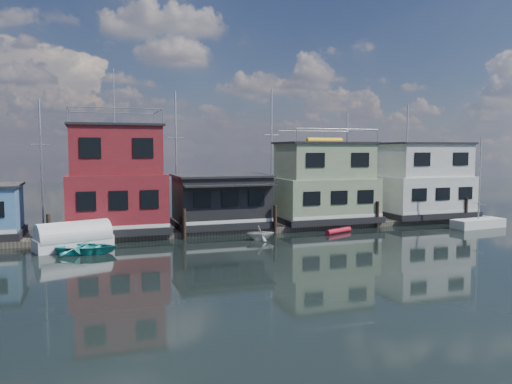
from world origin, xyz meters
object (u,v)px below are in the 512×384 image
object	(u,v)px
houseboat_green	(324,184)
houseboat_white	(423,181)
day_sailer	(478,223)
houseboat_dark	(221,200)
dinghy_white	(260,233)
red_kayak	(339,231)
dinghy_teal	(87,248)
houseboat_red	(116,181)
tarp_runabout	(73,238)

from	to	relation	value
houseboat_green	houseboat_white	bearing A→B (deg)	-0.00
houseboat_green	day_sailer	size ratio (longest dim) A/B	1.13
houseboat_dark	houseboat_green	size ratio (longest dim) A/B	0.88
dinghy_white	red_kayak	xyz separation A→B (m)	(6.65, 0.75, -0.34)
dinghy_teal	houseboat_red	bearing A→B (deg)	-3.37
dinghy_teal	day_sailer	bearing A→B (deg)	-72.60
houseboat_red	houseboat_green	distance (m)	17.01
houseboat_green	tarp_runabout	size ratio (longest dim) A/B	1.65
dinghy_white	tarp_runabout	bearing A→B (deg)	91.60
red_kayak	houseboat_red	bearing A→B (deg)	142.40
houseboat_dark	dinghy_white	size ratio (longest dim) A/B	3.66
tarp_runabout	dinghy_white	distance (m)	12.55
houseboat_green	houseboat_white	size ratio (longest dim) A/B	1.00
houseboat_green	red_kayak	size ratio (longest dim) A/B	3.17
dinghy_white	day_sailer	distance (m)	18.86
houseboat_white	dinghy_white	world-z (taller)	houseboat_white
houseboat_dark	houseboat_green	distance (m)	9.07
houseboat_red	red_kayak	bearing A→B (deg)	-14.45
tarp_runabout	day_sailer	size ratio (longest dim) A/B	0.69
houseboat_red	dinghy_white	xyz separation A→B (m)	(9.56, -4.93, -3.57)
houseboat_dark	tarp_runabout	distance (m)	11.79
tarp_runabout	houseboat_white	bearing A→B (deg)	-10.91
houseboat_red	dinghy_white	bearing A→B (deg)	-27.29
houseboat_red	tarp_runabout	bearing A→B (deg)	-126.36
dinghy_teal	day_sailer	xyz separation A→B (m)	(30.54, 0.40, 0.05)
houseboat_dark	tarp_runabout	size ratio (longest dim) A/B	1.45
houseboat_green	red_kayak	world-z (taller)	houseboat_green
houseboat_red	dinghy_teal	xyz separation A→B (m)	(-2.12, -5.83, -3.72)
houseboat_dark	day_sailer	xyz separation A→B (m)	(20.41, -5.41, -1.99)
red_kayak	dinghy_white	bearing A→B (deg)	163.31
houseboat_red	dinghy_white	world-z (taller)	houseboat_red
houseboat_red	houseboat_white	world-z (taller)	houseboat_red
houseboat_red	houseboat_dark	distance (m)	8.18
day_sailer	houseboat_red	bearing A→B (deg)	163.50
red_kayak	dinghy_teal	bearing A→B (deg)	161.99
houseboat_white	houseboat_dark	bearing A→B (deg)	-179.94
day_sailer	dinghy_white	bearing A→B (deg)	172.80
dinghy_white	day_sailer	xyz separation A→B (m)	(18.85, -0.50, -0.10)
houseboat_green	dinghy_teal	size ratio (longest dim) A/B	2.28
houseboat_green	dinghy_teal	bearing A→B (deg)	-163.06
tarp_runabout	red_kayak	distance (m)	19.18
tarp_runabout	dinghy_white	world-z (taller)	tarp_runabout
houseboat_dark	houseboat_green	world-z (taller)	houseboat_green
houseboat_red	tarp_runabout	xyz separation A→B (m)	(-2.96, -4.02, -3.38)
houseboat_dark	dinghy_teal	size ratio (longest dim) A/B	2.01
houseboat_green	tarp_runabout	distance (m)	20.55
day_sailer	red_kayak	xyz separation A→B (m)	(-12.20, 1.25, -0.24)
dinghy_teal	houseboat_white	bearing A→B (deg)	-62.03
dinghy_teal	dinghy_white	bearing A→B (deg)	-68.95
houseboat_white	day_sailer	distance (m)	6.41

